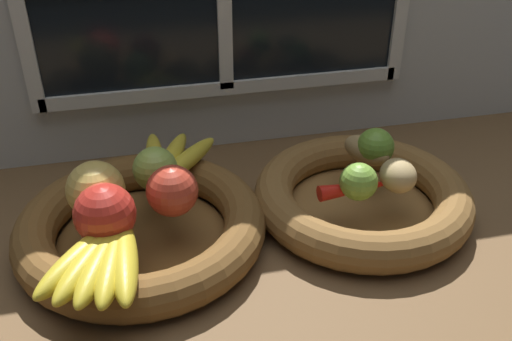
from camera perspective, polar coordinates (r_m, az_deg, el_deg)
name	(u,v)px	position (r cm, az deg, el deg)	size (l,w,h in cm)	color
ground_plane	(263,241)	(86.99, 0.66, -7.06)	(140.00, 90.00, 3.00)	brown
fruit_bowl_left	(142,227)	(84.30, -11.33, -5.53)	(35.85, 35.85, 5.97)	brown
fruit_bowl_right	(362,197)	(90.45, 10.51, -2.59)	(33.60, 33.60, 5.97)	brown
apple_green_back	(155,169)	(84.84, -10.00, 0.16)	(6.58, 6.58, 6.58)	#99B74C
apple_golden_left	(96,190)	(80.63, -15.68, -1.85)	(7.97, 7.97, 7.97)	#DBB756
apple_red_front	(105,214)	(75.53, -14.82, -4.19)	(7.99, 7.99, 7.99)	red
apple_red_right	(172,189)	(79.32, -8.38, -1.84)	(7.20, 7.20, 7.20)	#CC422D
banana_bunch_front	(103,258)	(72.23, -14.98, -8.41)	(13.08, 17.93, 3.36)	gold
banana_bunch_back	(171,159)	(90.68, -8.51, 1.10)	(12.61, 16.90, 2.76)	yellow
potato_back	(367,150)	(92.35, 10.96, 1.99)	(8.29, 4.46, 4.28)	#A38451
potato_small	(398,176)	(86.20, 13.96, -0.49)	(6.19, 5.33, 4.82)	tan
lime_near	(359,182)	(82.90, 10.18, -1.11)	(5.51, 5.51, 5.51)	#7AAD3D
lime_far	(375,147)	(91.93, 11.80, 2.34)	(5.93, 5.93, 5.93)	#6B9E33
chili_pepper	(364,187)	(84.87, 10.75, -1.59)	(2.38, 2.38, 14.08)	red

